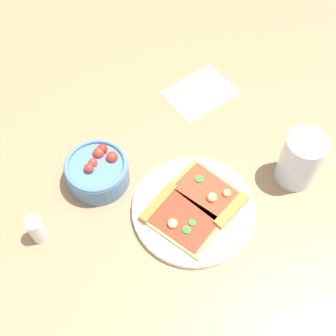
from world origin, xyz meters
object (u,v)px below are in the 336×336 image
Objects in this scene: soda_glass at (300,160)px; paper_napkin at (200,93)px; pepper_shaker at (36,228)px; pizza_slice_far at (178,217)px; salad_bowl at (97,171)px; pizza_slice_near at (212,196)px; plate at (193,210)px.

paper_napkin is (0.09, 0.29, -0.06)m from soda_glass.
paper_napkin is 2.06× the size of pepper_shaker.
paper_napkin is (0.32, 0.15, -0.02)m from pizza_slice_far.
salad_bowl is 1.68× the size of pepper_shaker.
pizza_slice_far is at bearing -48.54° from pepper_shaker.
paper_napkin is at bearing 25.12° from pizza_slice_far.
pizza_slice_near is 2.00× the size of pepper_shaker.
pizza_slice_far is 0.92× the size of paper_napkin.
soda_glass is 0.31m from paper_napkin.
soda_glass is (0.23, -0.14, 0.04)m from pizza_slice_far.
plate is 0.32m from paper_napkin.
pizza_slice_near reaches higher than plate.
salad_bowl is 0.33m from paper_napkin.
pizza_slice_far is 0.27m from soda_glass.
paper_napkin is (0.28, 0.16, -0.01)m from plate.
salad_bowl is at bearing 172.37° from paper_napkin.
salad_bowl is (-0.01, 0.19, 0.01)m from pizza_slice_far.
pepper_shaker is (-0.21, 0.21, 0.03)m from plate.
plate is at bearing 157.62° from pizza_slice_near.
soda_glass is (0.20, -0.13, 0.05)m from plate.
pepper_shaker is (-0.18, 0.20, 0.02)m from pizza_slice_far.
pizza_slice_near reaches higher than paper_napkin.
paper_napkin is (0.33, -0.04, -0.03)m from salad_bowl.
pizza_slice_near is at bearing -143.21° from paper_napkin.
pizza_slice_near and pizza_slice_far have the same top height.
pizza_slice_near is 0.19m from soda_glass.
pizza_slice_near is 0.30m from paper_napkin.
pizza_slice_near is at bearing 143.78° from soda_glass.
soda_glass reaches higher than pizza_slice_near.
pizza_slice_near is 1.19× the size of salad_bowl.
pepper_shaker is (-0.17, 0.01, 0.01)m from salad_bowl.
plate is at bearing -77.12° from salad_bowl.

